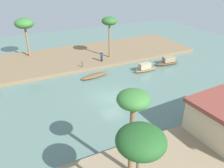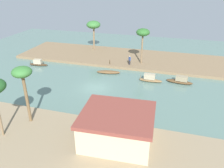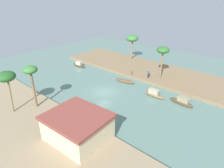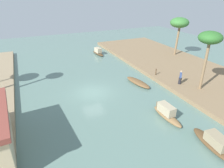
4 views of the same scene
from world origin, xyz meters
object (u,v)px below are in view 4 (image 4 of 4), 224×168
object	(u,v)px
sampan_with_tall_canopy	(167,113)
sampan_open_hull	(98,52)
person_on_near_bank	(180,78)
palm_tree_left_near	(210,39)
mooring_post	(156,72)
sampan_midstream	(138,82)
sampan_with_red_awning	(214,143)
palm_tree_left_far	(179,23)

from	to	relation	value
sampan_with_tall_canopy	sampan_open_hull	distance (m)	21.74
person_on_near_bank	palm_tree_left_near	bearing A→B (deg)	73.20
person_on_near_bank	mooring_post	distance (m)	3.74
sampan_midstream	sampan_with_red_awning	xyz separation A→B (m)	(-12.27, 0.68, 0.23)
sampan_midstream	sampan_open_hull	bearing A→B (deg)	-9.32
sampan_with_red_awning	palm_tree_left_far	world-z (taller)	palm_tree_left_far
sampan_with_red_awning	person_on_near_bank	size ratio (longest dim) A/B	2.47
palm_tree_left_near	palm_tree_left_far	world-z (taller)	palm_tree_left_near
sampan_with_tall_canopy	person_on_near_bank	distance (m)	7.30
sampan_with_tall_canopy	sampan_with_red_awning	distance (m)	4.77
sampan_open_hull	person_on_near_bank	bearing A→B (deg)	-172.12
sampan_midstream	sampan_with_tall_canopy	distance (m)	7.71
sampan_midstream	mooring_post	size ratio (longest dim) A/B	4.88
palm_tree_left_near	sampan_with_tall_canopy	bearing A→B (deg)	111.16
sampan_midstream	person_on_near_bank	distance (m)	5.15
sampan_with_tall_canopy	sampan_open_hull	bearing A→B (deg)	-4.46
sampan_with_tall_canopy	mooring_post	bearing A→B (deg)	-30.08
sampan_open_hull	sampan_with_red_awning	bearing A→B (deg)	172.70
sampan_with_red_awning	palm_tree_left_near	bearing A→B (deg)	-33.27
sampan_with_red_awning	palm_tree_left_near	distance (m)	11.15
sampan_midstream	palm_tree_left_far	world-z (taller)	palm_tree_left_far
sampan_with_red_awning	person_on_near_bank	xyz separation A→B (m)	(9.36, -4.81, 0.78)
sampan_with_tall_canopy	mooring_post	size ratio (longest dim) A/B	4.29
palm_tree_left_near	sampan_with_red_awning	bearing A→B (deg)	140.39
person_on_near_bank	palm_tree_left_far	distance (m)	13.48
sampan_with_red_awning	mooring_post	world-z (taller)	mooring_post
person_on_near_bank	palm_tree_left_far	xyz separation A→B (m)	(10.00, -7.79, 4.59)
sampan_with_tall_canopy	palm_tree_left_far	distance (m)	20.53
sampan_midstream	palm_tree_left_near	bearing A→B (deg)	-141.95
sampan_with_red_awning	sampan_open_hull	bearing A→B (deg)	5.03
sampan_midstream	palm_tree_left_near	world-z (taller)	palm_tree_left_near
sampan_with_red_awning	mooring_post	bearing A→B (deg)	-10.24
mooring_post	palm_tree_left_far	distance (m)	11.90
sampan_midstream	sampan_with_red_awning	bearing A→B (deg)	167.18
sampan_open_hull	palm_tree_left_far	world-z (taller)	palm_tree_left_far
sampan_with_tall_canopy	mooring_post	distance (m)	9.47
palm_tree_left_near	palm_tree_left_far	xyz separation A→B (m)	(12.01, -6.52, -0.40)
sampan_with_tall_canopy	sampan_with_red_awning	xyz separation A→B (m)	(-4.71, -0.76, -0.06)
sampan_with_red_awning	palm_tree_left_far	xyz separation A→B (m)	(19.36, -12.60, 5.37)
sampan_midstream	person_on_near_bank	xyz separation A→B (m)	(-2.91, -4.13, 1.01)
sampan_midstream	palm_tree_left_far	distance (m)	14.96
sampan_with_tall_canopy	palm_tree_left_far	size ratio (longest dim) A/B	0.60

